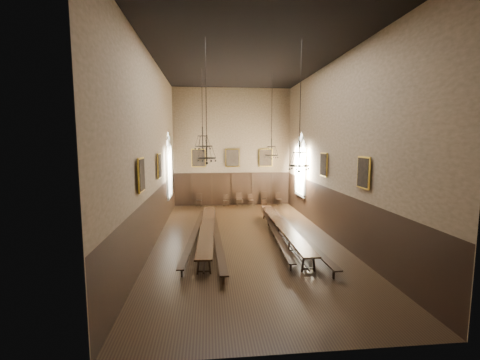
{
  "coord_description": "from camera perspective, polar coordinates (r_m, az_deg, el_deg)",
  "views": [
    {
      "loc": [
        -1.86,
        -15.82,
        4.95
      ],
      "look_at": [
        -0.14,
        1.5,
        2.86
      ],
      "focal_mm": 24.0,
      "sensor_mm": 36.0,
      "label": 1
    }
  ],
  "objects": [
    {
      "name": "floor",
      "position": [
        16.68,
        1.0,
        -10.44
      ],
      "size": [
        9.0,
        18.0,
        0.02
      ],
      "primitive_type": "cube",
      "color": "black",
      "rests_on": "ground"
    },
    {
      "name": "ceiling",
      "position": [
        16.44,
        1.07,
        21.16
      ],
      "size": [
        9.0,
        18.0,
        0.02
      ],
      "primitive_type": "cube",
      "color": "black",
      "rests_on": "ground"
    },
    {
      "name": "wall_back",
      "position": [
        24.9,
        -1.39,
        5.82
      ],
      "size": [
        9.0,
        0.02,
        9.0
      ],
      "primitive_type": "cube",
      "color": "#8B7155",
      "rests_on": "ground"
    },
    {
      "name": "wall_front",
      "position": [
        7.07,
        9.59,
        3.13
      ],
      "size": [
        9.0,
        0.02,
        9.0
      ],
      "primitive_type": "cube",
      "color": "#8B7155",
      "rests_on": "ground"
    },
    {
      "name": "wall_left",
      "position": [
        16.05,
        -15.24,
        5.01
      ],
      "size": [
        0.02,
        18.0,
        9.0
      ],
      "primitive_type": "cube",
      "color": "#8B7155",
      "rests_on": "ground"
    },
    {
      "name": "wall_right",
      "position": [
        17.06,
        16.32,
        5.07
      ],
      "size": [
        0.02,
        18.0,
        9.0
      ],
      "primitive_type": "cube",
      "color": "#8B7155",
      "rests_on": "ground"
    },
    {
      "name": "wainscot_panelling",
      "position": [
        16.35,
        1.01,
        -6.22
      ],
      "size": [
        9.0,
        18.0,
        2.5
      ],
      "primitive_type": null,
      "color": "black",
      "rests_on": "floor"
    },
    {
      "name": "table_left",
      "position": [
        16.46,
        -5.79,
        -9.35
      ],
      "size": [
        0.94,
        9.38,
        0.73
      ],
      "rotation": [
        0.0,
        0.0,
        -0.03
      ],
      "color": "black",
      "rests_on": "floor"
    },
    {
      "name": "table_right",
      "position": [
        16.81,
        7.59,
        -9.0
      ],
      "size": [
        0.69,
        9.54,
        0.74
      ],
      "rotation": [
        0.0,
        0.0,
        -0.0
      ],
      "color": "black",
      "rests_on": "floor"
    },
    {
      "name": "bench_left_outer",
      "position": [
        16.57,
        -8.02,
        -9.58
      ],
      "size": [
        0.95,
        9.71,
        0.44
      ],
      "rotation": [
        0.0,
        0.0,
        -0.07
      ],
      "color": "black",
      "rests_on": "floor"
    },
    {
      "name": "bench_left_inner",
      "position": [
        16.25,
        -4.24,
        -9.78
      ],
      "size": [
        0.6,
        10.61,
        0.48
      ],
      "rotation": [
        0.0,
        0.0,
        0.03
      ],
      "color": "black",
      "rests_on": "floor"
    },
    {
      "name": "bench_right_inner",
      "position": [
        17.04,
        6.05,
        -9.09
      ],
      "size": [
        0.87,
        9.72,
        0.44
      ],
      "rotation": [
        0.0,
        0.0,
        -0.06
      ],
      "color": "black",
      "rests_on": "floor"
    },
    {
      "name": "bench_right_outer",
      "position": [
        16.85,
        9.69,
        -9.24
      ],
      "size": [
        0.56,
        10.62,
        0.48
      ],
      "rotation": [
        0.0,
        0.0,
        0.02
      ],
      "color": "black",
      "rests_on": "floor"
    },
    {
      "name": "chair_1",
      "position": [
        24.86,
        -7.34,
        -3.99
      ],
      "size": [
        0.49,
        0.49,
        0.99
      ],
      "rotation": [
        0.0,
        0.0,
        -0.12
      ],
      "color": "black",
      "rests_on": "floor"
    },
    {
      "name": "chair_3",
      "position": [
        24.84,
        -2.52,
        -4.04
      ],
      "size": [
        0.41,
        0.41,
        0.86
      ],
      "rotation": [
        0.0,
        0.0,
        0.08
      ],
      "color": "black",
      "rests_on": "floor"
    },
    {
      "name": "chair_4",
      "position": [
        24.92,
        -0.13,
        -3.91
      ],
      "size": [
        0.47,
        0.47,
        0.98
      ],
      "rotation": [
        0.0,
        0.0,
        0.1
      ],
      "color": "black",
      "rests_on": "floor"
    },
    {
      "name": "chair_5",
      "position": [
        25.04,
        1.9,
        -3.94
      ],
      "size": [
        0.43,
        0.43,
        0.87
      ],
      "rotation": [
        0.0,
        0.0,
        0.14
      ],
      "color": "black",
      "rests_on": "floor"
    },
    {
      "name": "chair_6",
      "position": [
        25.17,
        4.28,
        -3.78
      ],
      "size": [
        0.5,
        0.5,
        1.04
      ],
      "rotation": [
        0.0,
        0.0,
        -0.11
      ],
      "color": "black",
      "rests_on": "floor"
    },
    {
      "name": "chair_7",
      "position": [
        25.4,
        6.87,
        -3.77
      ],
      "size": [
        0.5,
        0.5,
        0.95
      ],
      "rotation": [
        0.0,
        0.0,
        0.21
      ],
      "color": "black",
      "rests_on": "floor"
    },
    {
      "name": "chandelier_back_left",
      "position": [
        18.79,
        -6.66,
        6.81
      ],
      "size": [
        0.93,
        0.93,
        4.49
      ],
      "color": "black",
      "rests_on": "ceiling"
    },
    {
      "name": "chandelier_back_right",
      "position": [
        18.97,
        5.61,
        5.45
      ],
      "size": [
        0.81,
        0.81,
        5.0
      ],
      "color": "black",
      "rests_on": "ceiling"
    },
    {
      "name": "chandelier_front_left",
      "position": [
        13.11,
        -5.95,
        5.53
      ],
      "size": [
        0.75,
        0.75,
        4.85
      ],
      "color": "black",
      "rests_on": "ceiling"
    },
    {
      "name": "chandelier_front_right",
      "position": [
        13.53,
        10.47,
        3.96
      ],
      "size": [
        0.86,
        0.86,
        5.21
      ],
      "color": "black",
      "rests_on": "ceiling"
    },
    {
      "name": "portrait_back_0",
      "position": [
        24.74,
        -7.39,
        3.9
      ],
      "size": [
        1.1,
        0.12,
        1.4
      ],
      "color": "gold",
      "rests_on": "wall_back"
    },
    {
      "name": "portrait_back_1",
      "position": [
        24.8,
        -1.36,
        3.96
      ],
      "size": [
        1.1,
        0.12,
        1.4
      ],
      "color": "gold",
      "rests_on": "wall_back"
    },
    {
      "name": "portrait_back_2",
      "position": [
        25.13,
        4.57,
        3.98
      ],
      "size": [
        1.1,
        0.12,
        1.4
      ],
      "color": "gold",
      "rests_on": "wall_back"
    },
    {
      "name": "portrait_left_0",
      "position": [
        17.05,
        -14.17,
        2.45
      ],
      "size": [
        0.12,
        1.0,
        1.3
      ],
      "color": "gold",
      "rests_on": "wall_left"
    },
    {
      "name": "portrait_left_1",
      "position": [
        12.64,
        -17.15,
        0.88
      ],
      "size": [
        0.12,
        1.0,
        1.3
      ],
      "color": "gold",
      "rests_on": "wall_left"
    },
    {
      "name": "portrait_right_0",
      "position": [
        17.98,
        14.66,
        2.65
      ],
      "size": [
        0.12,
        1.0,
        1.3
      ],
      "color": "gold",
      "rests_on": "wall_right"
    },
    {
      "name": "portrait_right_1",
      "position": [
        13.86,
        21.11,
        1.23
      ],
      "size": [
        0.12,
        1.0,
        1.3
      ],
      "color": "gold",
      "rests_on": "wall_right"
    },
    {
      "name": "window_right",
      "position": [
        22.28,
        10.76,
        2.75
      ],
      "size": [
        0.2,
        2.2,
        4.6
      ],
      "primitive_type": null,
      "color": "white",
      "rests_on": "wall_right"
    },
    {
      "name": "window_left",
      "position": [
        21.53,
        -12.52,
        2.56
      ],
      "size": [
        0.2,
        2.2,
        4.6
      ],
      "primitive_type": null,
      "color": "white",
      "rests_on": "wall_left"
    }
  ]
}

